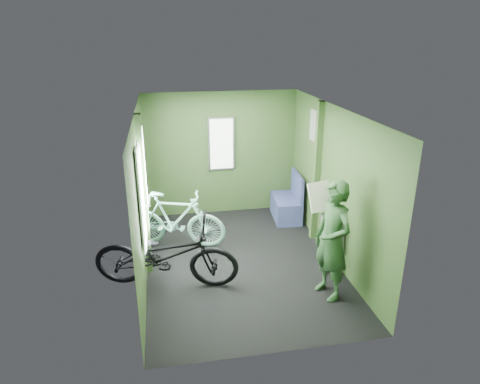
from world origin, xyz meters
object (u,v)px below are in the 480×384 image
object	(u,v)px
bench_seat	(287,205)
bicycle_black	(168,287)
passenger	(332,241)
waste_box	(331,243)
bicycle_mint	(177,247)

from	to	relation	value
bench_seat	bicycle_black	bearing A→B (deg)	-134.63
passenger	waste_box	xyz separation A→B (m)	(0.28, 0.66, -0.39)
bicycle_black	bench_seat	distance (m)	3.00
waste_box	bench_seat	distance (m)	1.86
bicycle_mint	bicycle_black	bearing A→B (deg)	-170.03
bicycle_black	bench_seat	xyz separation A→B (m)	(2.26, 1.95, 0.26)
passenger	bicycle_mint	bearing A→B (deg)	-149.39
passenger	waste_box	bearing A→B (deg)	139.26
waste_box	bench_seat	bearing A→B (deg)	93.61
bicycle_mint	bench_seat	bearing A→B (deg)	-50.99
passenger	waste_box	distance (m)	0.81
bench_seat	waste_box	bearing A→B (deg)	-81.71
bicycle_black	passenger	bearing A→B (deg)	-91.49
waste_box	bicycle_black	bearing A→B (deg)	-177.62
bicycle_black	passenger	world-z (taller)	passenger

